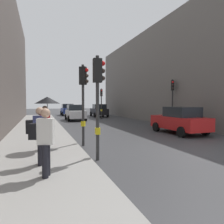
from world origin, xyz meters
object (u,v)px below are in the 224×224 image
Objects in this scene: traffic_light_far_median at (101,98)px; car_blue_van at (68,110)px; traffic_light_mid_street at (172,94)px; car_dark_suv at (99,110)px; traffic_light_near_left at (98,89)px; car_white_compact at (75,112)px; pedestrian_with_umbrella at (47,108)px; pedestrian_with_grey_backpack at (39,132)px; car_red_sedan at (180,120)px; pedestrian_with_black_backpack at (44,138)px; traffic_light_near_right at (83,90)px.

traffic_light_far_median reaches higher than car_blue_van.
car_dark_suv is at bearing 100.73° from traffic_light_mid_street.
traffic_light_near_left is 0.88× the size of car_blue_van.
traffic_light_far_median is at bearing 18.01° from car_white_compact.
pedestrian_with_umbrella is at bearing -148.65° from traffic_light_mid_street.
traffic_light_far_median is 19.80m from pedestrian_with_grey_backpack.
car_white_compact is 1.97× the size of pedestrian_with_umbrella.
car_blue_van is (0.33, 9.48, 0.00)m from car_white_compact.
car_red_sedan is at bearing -83.56° from traffic_light_far_median.
car_white_compact is 0.98× the size of car_dark_suv.
pedestrian_with_black_backpack is at bearing -108.59° from car_dark_suv.
car_white_compact is at bearing 111.66° from car_red_sedan.
car_blue_van is (2.18, 23.63, -1.77)m from traffic_light_near_right.
car_blue_van is at bearing 109.38° from traffic_light_mid_street.
traffic_light_near_right is at bearing -108.94° from traffic_light_far_median.
pedestrian_with_black_backpack is (-8.62, -6.10, 0.29)m from car_red_sedan.
pedestrian_with_grey_backpack is (-8.01, -22.24, 0.29)m from car_dark_suv.
traffic_light_near_left is 8.26m from car_red_sedan.
traffic_light_near_right is at bearing 90.09° from traffic_light_near_left.
pedestrian_with_grey_backpack is at bearing -111.52° from traffic_light_far_median.
traffic_light_mid_street is 10.14m from traffic_light_near_right.
traffic_light_far_median reaches higher than car_red_sedan.
traffic_light_mid_street is at bearing 42.64° from pedestrian_with_black_backpack.
pedestrian_with_umbrella reaches higher than car_blue_van.
car_red_sedan and car_blue_van have the same top height.
pedestrian_with_grey_backpack reaches higher than car_dark_suv.
traffic_light_mid_street reaches higher than pedestrian_with_umbrella.
car_red_sedan is at bearing -78.16° from car_blue_van.
traffic_light_mid_street is 2.25× the size of pedestrian_with_black_backpack.
traffic_light_mid_street reaches higher than traffic_light_near_right.
traffic_light_mid_street is 0.93× the size of car_red_sedan.
car_white_compact is at bearing 83.73° from traffic_light_near_left.
traffic_light_near_right is 0.90× the size of car_dark_suv.
traffic_light_far_median is 0.87× the size of car_red_sedan.
traffic_light_mid_street reaches higher than car_blue_van.
traffic_light_near_right is at bearing 57.25° from pedestrian_with_grey_backpack.
pedestrian_with_umbrella is at bearing -111.01° from car_dark_suv.
car_red_sedan is 1.99× the size of pedestrian_with_umbrella.
traffic_light_far_median is 0.88× the size of car_white_compact.
traffic_light_near_left is 26.42m from car_blue_van.
car_red_sedan is 2.41× the size of pedestrian_with_black_backpack.
pedestrian_with_grey_backpack reaches higher than car_blue_van.
traffic_light_mid_street is 10.45m from traffic_light_far_median.
pedestrian_with_grey_backpack is 1.00× the size of pedestrian_with_black_backpack.
traffic_light_near_left is 22.63m from car_dark_suv.
car_red_sedan is 10.56m from pedestrian_with_black_backpack.
traffic_light_near_right is 4.00m from pedestrian_with_grey_backpack.
traffic_light_near_right is (-0.00, 2.64, 0.08)m from traffic_light_near_left.
pedestrian_with_black_backpack reaches higher than car_blue_van.
traffic_light_mid_street is at bearing 31.35° from pedestrian_with_umbrella.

